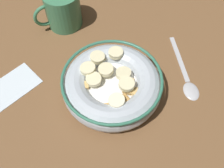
{
  "coord_description": "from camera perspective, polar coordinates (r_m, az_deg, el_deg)",
  "views": [
    {
      "loc": [
        13.56,
        23.58,
        45.5
      ],
      "look_at": [
        0.0,
        0.0,
        3.0
      ],
      "focal_mm": 41.18,
      "sensor_mm": 36.0,
      "label": 1
    }
  ],
  "objects": [
    {
      "name": "cereal_bowl",
      "position": [
        0.51,
        -0.03,
        -0.08
      ],
      "size": [
        19.69,
        19.69,
        5.86
      ],
      "color": "#B2BCC6",
      "rests_on": "ground_plane"
    },
    {
      "name": "folded_napkin",
      "position": [
        0.57,
        -21.65,
        -0.76
      ],
      "size": [
        13.01,
        9.69,
        0.3
      ],
      "primitive_type": "cube",
      "rotation": [
        0.0,
        0.0,
        0.26
      ],
      "color": "silver",
      "rests_on": "ground_plane"
    },
    {
      "name": "spoon",
      "position": [
        0.56,
        16.5,
        0.73
      ],
      "size": [
        8.26,
        16.78,
        0.8
      ],
      "color": "#B7B7BC",
      "rests_on": "ground_plane"
    },
    {
      "name": "ground_plane",
      "position": [
        0.54,
        -0.0,
        -2.29
      ],
      "size": [
        99.69,
        99.69,
        2.0
      ],
      "primitive_type": "cube",
      "color": "brown"
    },
    {
      "name": "coffee_mug",
      "position": [
        0.63,
        -11.19,
        15.86
      ],
      "size": [
        11.11,
        8.24,
        8.81
      ],
      "color": "#3F7F59",
      "rests_on": "ground_plane"
    }
  ]
}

